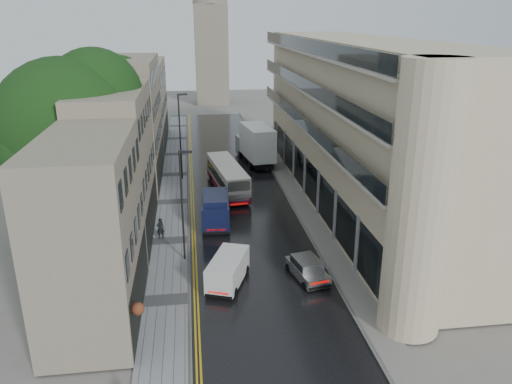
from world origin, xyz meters
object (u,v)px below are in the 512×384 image
object	(u,v)px
cream_bus	(223,187)
navy_van	(203,217)
white_lorry	(250,149)
lamp_post_near	(182,207)
tree_near	(69,152)
lamp_post_far	(180,137)
tree_far	(103,124)
pedestrian	(160,228)
silver_hatchback	(305,280)
white_van	(208,280)

from	to	relation	value
cream_bus	navy_van	size ratio (longest dim) A/B	1.85
white_lorry	lamp_post_near	distance (m)	22.18
tree_near	cream_bus	xyz separation A→B (m)	(11.11, 7.35, -5.61)
navy_van	lamp_post_far	bearing A→B (deg)	99.73
navy_van	lamp_post_near	xyz separation A→B (m)	(-1.43, -4.37, 2.57)
tree_far	pedestrian	xyz separation A→B (m)	(5.61, -13.29, -5.31)
tree_near	lamp_post_near	world-z (taller)	tree_near
pedestrian	lamp_post_near	xyz separation A→B (m)	(1.78, -3.65, 3.01)
silver_hatchback	lamp_post_far	world-z (taller)	lamp_post_far
white_van	lamp_post_far	distance (m)	23.15
silver_hatchback	lamp_post_far	distance (m)	24.61
white_lorry	lamp_post_far	bearing A→B (deg)	-167.62
white_lorry	navy_van	world-z (taller)	white_lorry
tree_near	cream_bus	size ratio (longest dim) A/B	1.44
cream_bus	white_van	xyz separation A→B (m)	(-2.00, -15.94, -0.38)
tree_near	pedestrian	size ratio (longest dim) A/B	8.72
white_lorry	lamp_post_near	bearing A→B (deg)	-117.06
navy_van	tree_near	bearing A→B (deg)	-174.58
tree_near	cream_bus	bearing A→B (deg)	33.48
white_lorry	white_van	xyz separation A→B (m)	(-5.65, -25.62, -1.30)
lamp_post_far	pedestrian	bearing A→B (deg)	-110.35
cream_bus	white_lorry	size ratio (longest dim) A/B	1.14
white_lorry	pedestrian	size ratio (longest dim) A/B	5.33
silver_hatchback	lamp_post_far	xyz separation A→B (m)	(-7.57, 23.11, 3.71)
lamp_post_near	white_lorry	bearing A→B (deg)	78.43
tree_far	pedestrian	size ratio (longest dim) A/B	7.82
tree_far	white_lorry	xyz separation A→B (m)	(14.46, 4.02, -3.98)
tree_far	white_van	bearing A→B (deg)	-67.81
tree_far	lamp_post_near	xyz separation A→B (m)	(7.39, -16.94, -2.30)
tree_near	lamp_post_far	bearing A→B (deg)	62.49
tree_near	lamp_post_near	distance (m)	9.15
pedestrian	lamp_post_near	world-z (taller)	lamp_post_near
tree_near	white_van	distance (m)	13.88
tree_far	lamp_post_far	distance (m)	7.44
tree_near	pedestrian	xyz separation A→B (m)	(5.91, -0.29, -6.03)
white_van	tree_near	bearing A→B (deg)	157.09
cream_bus	lamp_post_far	world-z (taller)	lamp_post_far
tree_near	lamp_post_far	size ratio (longest dim) A/B	1.62
pedestrian	navy_van	bearing A→B (deg)	170.18
tree_far	pedestrian	bearing A→B (deg)	-67.11
cream_bus	silver_hatchback	distance (m)	16.70
cream_bus	lamp_post_near	world-z (taller)	lamp_post_near
silver_hatchback	pedestrian	size ratio (longest dim) A/B	2.29
cream_bus	pedestrian	distance (m)	9.25
navy_van	lamp_post_near	distance (m)	5.27
white_van	cream_bus	bearing A→B (deg)	103.29
tree_near	white_van	world-z (taller)	tree_near
white_van	pedestrian	world-z (taller)	white_van
navy_van	lamp_post_near	size ratio (longest dim) A/B	0.69
white_van	lamp_post_far	world-z (taller)	lamp_post_far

